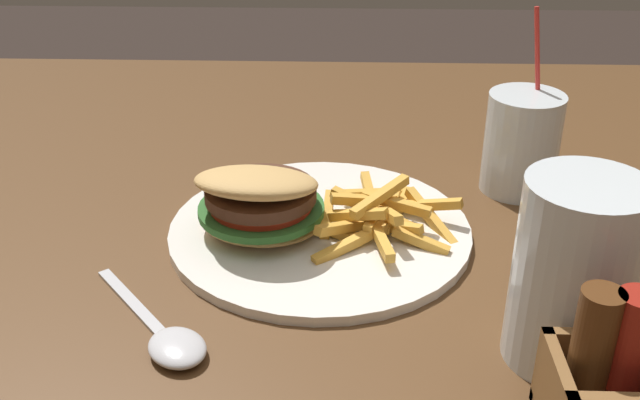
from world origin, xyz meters
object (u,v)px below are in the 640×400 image
at_px(beer_glass, 573,280).
at_px(condiment_caddy, 621,385).
at_px(spoon, 172,343).
at_px(meal_plate_near, 298,216).
at_px(juice_glass, 521,146).

height_order(beer_glass, condiment_caddy, beer_glass).
xyz_separation_m(beer_glass, spoon, (0.30, 0.01, -0.06)).
height_order(meal_plate_near, condiment_caddy, condiment_caddy).
bearing_deg(beer_glass, meal_plate_near, -38.38).
relative_size(meal_plate_near, spoon, 2.03).
relative_size(spoon, condiment_caddy, 1.29).
bearing_deg(beer_glass, juice_glass, -94.37).
distance_m(meal_plate_near, juice_glass, 0.26).
height_order(beer_glass, juice_glass, juice_glass).
relative_size(meal_plate_near, condiment_caddy, 2.61).
distance_m(juice_glass, condiment_caddy, 0.37).
bearing_deg(meal_plate_near, beer_glass, 141.62).
bearing_deg(condiment_caddy, juice_glass, -91.31).
distance_m(beer_glass, condiment_caddy, 0.09).
xyz_separation_m(meal_plate_near, juice_glass, (-0.23, -0.11, 0.03)).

